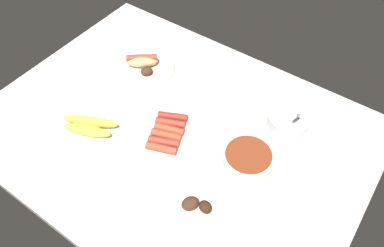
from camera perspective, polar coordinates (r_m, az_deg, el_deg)
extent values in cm
cube|color=silver|center=(123.36, -2.71, -1.24)|extent=(120.00, 90.00, 3.00)
cylinder|color=white|center=(143.25, -7.36, 8.54)|extent=(23.65, 23.65, 1.00)
ellipsoid|color=tan|center=(141.48, -7.47, 9.36)|extent=(12.83, 11.86, 4.40)
cylinder|color=#9E3828|center=(140.70, -7.52, 9.73)|extent=(10.16, 8.67, 2.40)
ellipsoid|color=#472819|center=(138.10, -6.80, 7.78)|extent=(5.52, 5.68, 2.80)
cylinder|color=white|center=(113.55, 8.35, -5.25)|extent=(15.26, 15.26, 4.55)
cylinder|color=maroon|center=(112.02, 8.46, -4.71)|extent=(13.74, 13.74, 1.00)
cylinder|color=white|center=(120.07, -3.68, -1.75)|extent=(20.11, 20.11, 1.00)
cylinder|color=#AD472D|center=(115.03, -4.61, -3.72)|extent=(9.81, 5.48, 2.37)
cylinder|color=#9E3828|center=(116.49, -4.25, -2.72)|extent=(9.73, 5.96, 2.37)
cylinder|color=#AD472D|center=(117.98, -3.89, -1.73)|extent=(9.82, 5.37, 2.37)
cylinder|color=#AD472D|center=(119.52, -3.55, -0.77)|extent=(9.84, 5.23, 2.37)
cylinder|color=#9E3828|center=(121.09, -3.21, 0.16)|extent=(9.72, 6.01, 2.37)
cylinder|color=maroon|center=(122.70, -2.88, 1.07)|extent=(9.67, 6.22, 2.37)
ellipsoid|color=gold|center=(124.10, -15.45, -0.99)|extent=(16.13, 9.51, 3.20)
ellipsoid|color=gold|center=(125.79, -14.98, 0.28)|extent=(17.89, 10.78, 3.79)
cylinder|color=white|center=(106.39, -0.16, -12.33)|extent=(19.81, 19.81, 1.00)
ellipsoid|color=#381E14|center=(104.06, 2.00, -12.38)|extent=(4.91, 4.45, 3.15)
ellipsoid|color=#472819|center=(104.63, -0.26, -11.88)|extent=(5.76, 6.24, 2.91)
cylinder|color=silver|center=(124.76, 14.22, 0.48)|extent=(13.83, 13.83, 5.23)
cylinder|color=beige|center=(123.99, 14.31, 0.79)|extent=(12.17, 12.17, 2.35)
cube|color=#B7B7BC|center=(118.85, 15.72, 1.12)|extent=(2.17, 10.28, 13.26)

